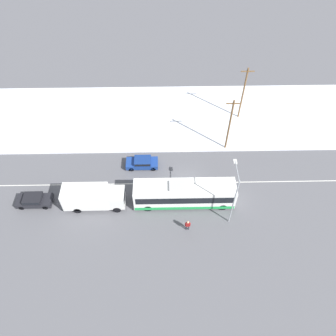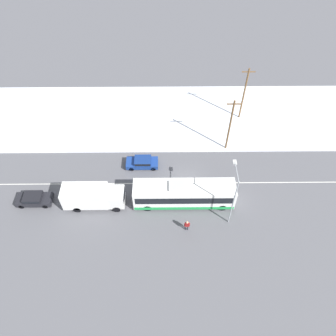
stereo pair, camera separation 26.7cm
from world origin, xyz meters
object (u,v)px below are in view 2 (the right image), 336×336
object	(u,v)px
city_bus	(184,194)
box_truck	(92,196)
utility_pole_roadside	(230,125)
sedan_car	(142,162)
streetlamp	(234,193)
parked_car_near_truck	(34,199)
pedestrian_at_stop	(187,225)
utility_pole_snowlot	(244,94)

from	to	relation	value
city_bus	box_truck	world-z (taller)	city_bus
utility_pole_roadside	sedan_car	bearing A→B (deg)	-164.77
sedan_car	utility_pole_roadside	xyz separation A→B (m)	(11.29, 3.07, 3.57)
utility_pole_roadside	streetlamp	bearing A→B (deg)	-95.78
parked_car_near_truck	pedestrian_at_stop	bearing A→B (deg)	-12.11
streetlamp	utility_pole_roadside	distance (m)	11.08
box_truck	utility_pole_snowlot	size ratio (longest dim) A/B	0.84
box_truck	pedestrian_at_stop	distance (m)	11.44
parked_car_near_truck	utility_pole_snowlot	size ratio (longest dim) A/B	0.49
box_truck	streetlamp	world-z (taller)	streetlamp
utility_pole_roadside	parked_car_near_truck	bearing A→B (deg)	-159.93
sedan_car	parked_car_near_truck	world-z (taller)	parked_car_near_truck
city_bus	box_truck	distance (m)	10.67
box_truck	utility_pole_snowlot	world-z (taller)	utility_pole_snowlot
parked_car_near_truck	streetlamp	world-z (taller)	streetlamp
city_bus	utility_pole_snowlot	xyz separation A→B (m)	(8.90, 15.13, 2.78)
streetlamp	utility_pole_snowlot	xyz separation A→B (m)	(3.88, 17.31, -0.44)
parked_car_near_truck	utility_pole_roadside	size ratio (longest dim) A/B	0.50
pedestrian_at_stop	sedan_car	bearing A→B (deg)	119.34
streetlamp	utility_pole_snowlot	distance (m)	17.75
pedestrian_at_stop	utility_pole_snowlot	world-z (taller)	utility_pole_snowlot
parked_car_near_truck	pedestrian_at_stop	distance (m)	18.39
box_truck	pedestrian_at_stop	xyz separation A→B (m)	(10.87, -3.53, -0.61)
utility_pole_roadside	box_truck	bearing A→B (deg)	-151.66
city_bus	box_truck	xyz separation A→B (m)	(-10.67, -0.24, 0.04)
utility_pole_snowlot	parked_car_near_truck	bearing A→B (deg)	-150.59
box_truck	streetlamp	size ratio (longest dim) A/B	0.94
city_bus	parked_car_near_truck	world-z (taller)	city_bus
streetlamp	box_truck	bearing A→B (deg)	172.94
streetlamp	utility_pole_snowlot	bearing A→B (deg)	77.36
box_truck	utility_pole_snowlot	distance (m)	25.04
city_bus	box_truck	bearing A→B (deg)	-178.72
box_truck	sedan_car	bearing A→B (deg)	47.35
box_truck	utility_pole_snowlot	bearing A→B (deg)	38.14
sedan_car	streetlamp	world-z (taller)	streetlamp
streetlamp	utility_pole_roadside	bearing A→B (deg)	84.22
sedan_car	utility_pole_snowlot	size ratio (longest dim) A/B	0.49
sedan_car	parked_car_near_truck	size ratio (longest dim) A/B	1.01
box_truck	utility_pole_roadside	distance (m)	19.27
parked_car_near_truck	utility_pole_snowlot	distance (m)	30.85
city_bus	streetlamp	distance (m)	6.35
parked_car_near_truck	streetlamp	bearing A→B (deg)	-5.69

